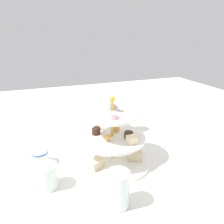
# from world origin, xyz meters

# --- Properties ---
(ground_plane) EXTENTS (2.40, 2.40, 0.00)m
(ground_plane) POSITION_xyz_m (0.00, 0.00, 0.00)
(ground_plane) COLOR silver
(tiered_serving_stand) EXTENTS (0.28, 0.28, 0.24)m
(tiered_serving_stand) POSITION_xyz_m (0.00, -0.00, 0.07)
(tiered_serving_stand) COLOR white
(tiered_serving_stand) RESTS_ON ground_plane
(water_glass_tall_right) EXTENTS (0.07, 0.07, 0.13)m
(water_glass_tall_right) POSITION_xyz_m (0.20, -0.13, 0.07)
(water_glass_tall_right) COLOR silver
(water_glass_tall_right) RESTS_ON ground_plane
(water_glass_short_left) EXTENTS (0.06, 0.06, 0.07)m
(water_glass_short_left) POSITION_xyz_m (-0.07, 0.23, 0.04)
(water_glass_short_left) COLOR silver
(water_glass_short_left) RESTS_ON ground_plane
(teacup_with_saucer) EXTENTS (0.09, 0.09, 0.05)m
(teacup_with_saucer) POSITION_xyz_m (0.06, 0.24, 0.02)
(teacup_with_saucer) COLOR white
(teacup_with_saucer) RESTS_ON ground_plane
(butter_knife_left) EXTENTS (0.16, 0.08, 0.00)m
(butter_knife_left) POSITION_xyz_m (-0.12, -0.27, 0.00)
(butter_knife_left) COLOR silver
(butter_knife_left) RESTS_ON ground_plane
(butter_knife_right) EXTENTS (0.10, 0.15, 0.00)m
(butter_knife_right) POSITION_xyz_m (0.25, 0.14, 0.00)
(butter_knife_right) COLOR silver
(butter_knife_right) RESTS_ON ground_plane
(water_glass_mid_back) EXTENTS (0.06, 0.06, 0.10)m
(water_glass_mid_back) POSITION_xyz_m (-0.21, 0.06, 0.05)
(water_glass_mid_back) COLOR silver
(water_glass_mid_back) RESTS_ON ground_plane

